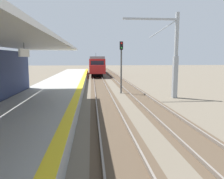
{
  "coord_description": "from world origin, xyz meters",
  "views": [
    {
      "loc": [
        0.84,
        1.4,
        3.59
      ],
      "look_at": [
        1.8,
        11.73,
        2.1
      ],
      "focal_mm": 35.36,
      "sensor_mm": 36.0,
      "label": 1
    }
  ],
  "objects": [
    {
      "name": "station_platform",
      "position": [
        -2.5,
        16.0,
        0.45
      ],
      "size": [
        5.0,
        80.0,
        0.91
      ],
      "color": "#999993",
      "rests_on": "ground"
    },
    {
      "name": "track_pair_nearest_platform",
      "position": [
        1.9,
        20.0,
        0.05
      ],
      "size": [
        2.34,
        120.0,
        0.16
      ],
      "color": "#4C3D2D",
      "rests_on": "ground"
    },
    {
      "name": "track_pair_middle",
      "position": [
        5.3,
        20.0,
        0.05
      ],
      "size": [
        2.34,
        120.0,
        0.16
      ],
      "color": "#4C3D2D",
      "rests_on": "ground"
    },
    {
      "name": "approaching_train",
      "position": [
        1.9,
        49.58,
        2.18
      ],
      "size": [
        2.93,
        19.6,
        4.76
      ],
      "color": "maroon",
      "rests_on": "ground"
    },
    {
      "name": "rail_signal_post",
      "position": [
        3.83,
        23.5,
        3.19
      ],
      "size": [
        0.32,
        0.34,
        5.2
      ],
      "color": "#4C4C4C",
      "rests_on": "ground"
    },
    {
      "name": "catenary_pylon_far_side",
      "position": [
        8.01,
        20.54,
        3.6
      ],
      "size": [
        5.0,
        0.4,
        7.5
      ],
      "color": "#9EA3A8",
      "rests_on": "ground"
    }
  ]
}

